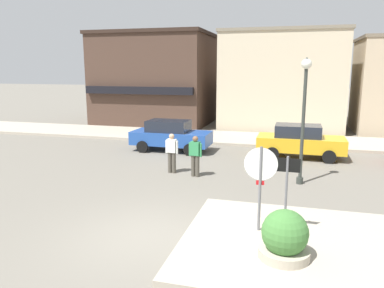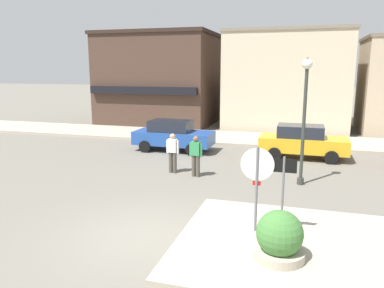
{
  "view_description": "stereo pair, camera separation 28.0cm",
  "coord_description": "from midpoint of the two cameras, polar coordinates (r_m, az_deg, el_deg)",
  "views": [
    {
      "loc": [
        3.39,
        -8.16,
        4.15
      ],
      "look_at": [
        -0.06,
        4.5,
        1.5
      ],
      "focal_mm": 35.0,
      "sensor_mm": 36.0,
      "label": 1
    },
    {
      "loc": [
        3.66,
        -8.08,
        4.15
      ],
      "look_at": [
        -0.06,
        4.5,
        1.5
      ],
      "focal_mm": 35.0,
      "sensor_mm": 36.0,
      "label": 2
    }
  ],
  "objects": [
    {
      "name": "ground_plane",
      "position": [
        9.78,
        -7.66,
        -13.81
      ],
      "size": [
        160.0,
        160.0,
        0.0
      ],
      "primitive_type": "plane",
      "color": "#6B665B"
    },
    {
      "name": "lamp_post",
      "position": [
        13.78,
        16.18,
        6.01
      ],
      "size": [
        0.36,
        0.36,
        4.54
      ],
      "color": "#333833",
      "rests_on": "ground"
    },
    {
      "name": "building_storefront_left_near",
      "position": [
        27.97,
        13.31,
        9.45
      ],
      "size": [
        8.24,
        7.68,
        6.66
      ],
      "color": "beige",
      "rests_on": "ground"
    },
    {
      "name": "one_way_sign",
      "position": [
        9.37,
        13.36,
        -6.41
      ],
      "size": [
        0.6,
        0.06,
        2.1
      ],
      "color": "slate",
      "rests_on": "ground"
    },
    {
      "name": "pedestrian_crossing_near",
      "position": [
        14.5,
        -0.05,
        -1.67
      ],
      "size": [
        0.56,
        0.28,
        1.61
      ],
      "color": "#4C473D",
      "rests_on": "ground"
    },
    {
      "name": "sidewalk_corner",
      "position": [
        9.41,
        18.04,
        -14.85
      ],
      "size": [
        6.4,
        4.8,
        0.15
      ],
      "primitive_type": "cube",
      "color": "#A89E8C",
      "rests_on": "ground"
    },
    {
      "name": "building_corner_shop",
      "position": [
        29.39,
        -5.53,
        9.86
      ],
      "size": [
        8.4,
        7.86,
        6.74
      ],
      "color": "#473328",
      "rests_on": "ground"
    },
    {
      "name": "parked_car_nearest",
      "position": [
        19.18,
        -3.69,
        1.37
      ],
      "size": [
        4.03,
        1.94,
        1.56
      ],
      "color": "#234C9E",
      "rests_on": "ground"
    },
    {
      "name": "planter",
      "position": [
        8.45,
        12.97,
        -14.03
      ],
      "size": [
        1.1,
        1.1,
        1.23
      ],
      "color": "#ADA38E",
      "rests_on": "ground"
    },
    {
      "name": "kerb_far",
      "position": [
        22.45,
        5.96,
        0.9
      ],
      "size": [
        80.0,
        4.0,
        0.15
      ],
      "primitive_type": "cube",
      "color": "#A89E8C",
      "rests_on": "ground"
    },
    {
      "name": "parked_car_second",
      "position": [
        18.33,
        15.69,
        0.49
      ],
      "size": [
        4.01,
        1.9,
        1.56
      ],
      "color": "gold",
      "rests_on": "ground"
    },
    {
      "name": "pedestrian_crossing_far",
      "position": [
        15.04,
        -3.63,
        -1.21
      ],
      "size": [
        0.56,
        0.26,
        1.61
      ],
      "color": "#4C473D",
      "rests_on": "ground"
    },
    {
      "name": "stop_sign",
      "position": [
        9.35,
        9.52,
        -5.11
      ],
      "size": [
        0.82,
        0.07,
        2.3
      ],
      "color": "slate",
      "rests_on": "ground"
    }
  ]
}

